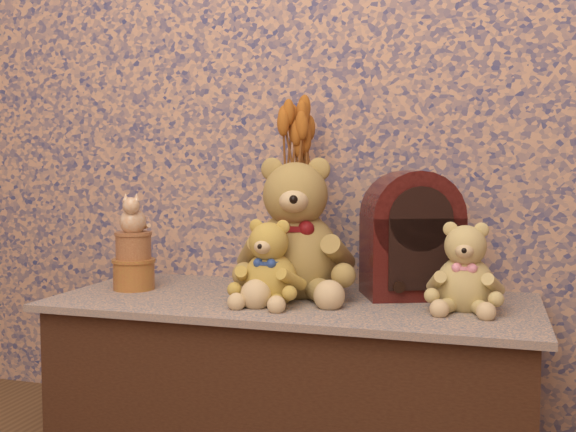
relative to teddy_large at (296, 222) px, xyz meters
name	(u,v)px	position (x,y,z in m)	size (l,w,h in m)	color
display_shelf	(293,374)	(0.01, -0.05, -0.44)	(1.36, 0.60, 0.45)	#344B6B
teddy_large	(296,222)	(0.00, 0.00, 0.00)	(0.34, 0.41, 0.43)	olive
teddy_medium	(270,258)	(-0.03, -0.13, -0.09)	(0.20, 0.24, 0.25)	#AF8D31
teddy_small	(465,263)	(0.48, -0.06, -0.09)	(0.20, 0.24, 0.25)	tan
cathedral_radio	(411,234)	(0.32, 0.08, -0.03)	(0.26, 0.19, 0.37)	#350B09
ceramic_vase	(298,257)	(-0.02, 0.09, -0.11)	(0.12, 0.12, 0.20)	tan
dried_stalks	(299,150)	(-0.02, 0.09, 0.21)	(0.24, 0.24, 0.45)	#AD591B
biscuit_tin_lower	(134,275)	(-0.50, -0.05, -0.17)	(0.13, 0.13, 0.09)	gold
biscuit_tin_upper	(133,246)	(-0.50, -0.05, -0.08)	(0.11, 0.11, 0.08)	tan
cat_figurine	(133,213)	(-0.50, -0.05, 0.02)	(0.09, 0.10, 0.12)	silver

